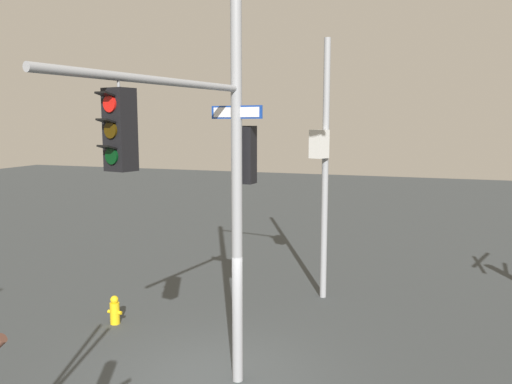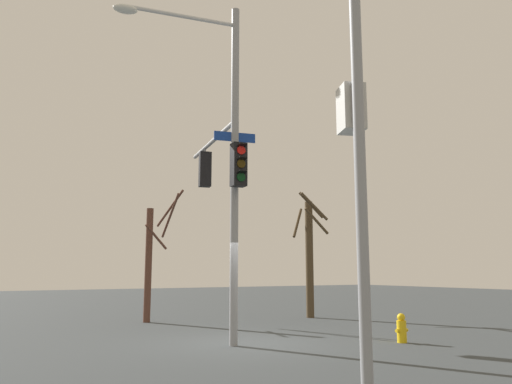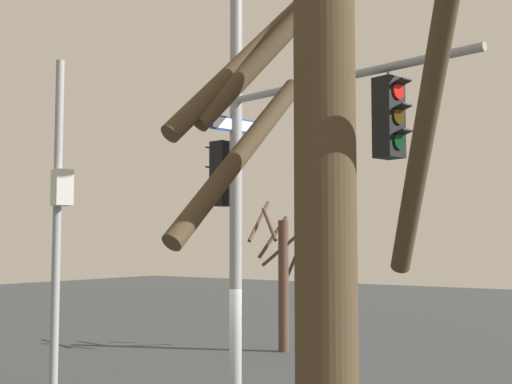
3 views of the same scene
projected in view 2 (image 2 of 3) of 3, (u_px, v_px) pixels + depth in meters
ground_plane at (247, 344)px, 12.49m from camera, size 80.00×80.00×0.00m
main_signal_pole_assembly at (220, 152)px, 13.41m from camera, size 3.98×5.01×8.77m
secondary_pole_assembly at (357, 136)px, 7.98m from camera, size 0.52×0.68×7.32m
fire_hydrant at (402, 329)px, 12.72m from camera, size 0.38×0.24×0.73m
bare_tree_behind_pole at (309, 253)px, 19.83m from camera, size 1.28×1.44×4.89m
bare_tree_corner at (151, 258)px, 18.08m from camera, size 1.40×1.84×4.76m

